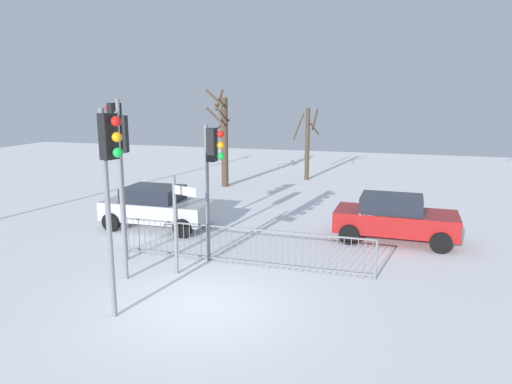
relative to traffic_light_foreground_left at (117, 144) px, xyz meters
name	(u,v)px	position (x,y,z in m)	size (l,w,h in m)	color
ground_plane	(203,305)	(3.40, -2.16, -3.31)	(60.00, 60.00, 0.00)	white
traffic_light_foreground_left	(117,144)	(0.00, 0.00, 0.00)	(0.54, 0.38, 4.52)	slate
traffic_light_rear_left	(122,158)	(0.88, -1.16, -0.20)	(0.36, 0.56, 4.24)	slate
traffic_light_foreground_right	(212,162)	(2.55, 0.59, -0.49)	(0.57, 0.33, 3.85)	slate
traffic_light_rear_right	(110,168)	(1.94, -3.24, -0.10)	(0.55, 0.37, 4.38)	slate
direction_sign_post	(177,220)	(2.06, -0.63, -1.83)	(0.76, 0.29, 2.62)	slate
pedestrian_guard_railing	(241,246)	(3.40, 0.49, -2.76)	(7.32, 0.11, 1.07)	slate
car_silver_trailing	(157,206)	(-0.63, 3.19, -2.54)	(3.80, 1.92, 1.47)	#B2B5BA
car_red_mid	(394,217)	(7.43, 4.03, -2.54)	(3.85, 2.01, 1.47)	maroon
bare_tree_left	(224,138)	(-1.02, 11.02, -0.83)	(1.27, 1.58, 4.92)	#473828
bare_tree_right	(307,142)	(2.67, 14.20, -1.22)	(1.36, 1.35, 3.92)	#473828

